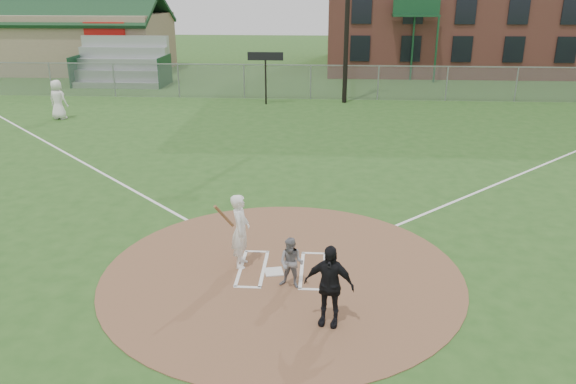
# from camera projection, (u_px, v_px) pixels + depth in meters

# --- Properties ---
(ground) EXTENTS (140.00, 140.00, 0.00)m
(ground) POSITION_uv_depth(u_px,v_px,m) (282.00, 273.00, 13.16)
(ground) COLOR #27501B
(ground) RESTS_ON ground
(dirt_circle) EXTENTS (8.40, 8.40, 0.02)m
(dirt_circle) POSITION_uv_depth(u_px,v_px,m) (282.00, 273.00, 13.16)
(dirt_circle) COLOR brown
(dirt_circle) RESTS_ON ground
(home_plate) EXTENTS (0.50, 0.50, 0.03)m
(home_plate) POSITION_uv_depth(u_px,v_px,m) (274.00, 272.00, 13.15)
(home_plate) COLOR silver
(home_plate) RESTS_ON dirt_circle
(foul_line_first) EXTENTS (17.04, 17.04, 0.01)m
(foul_line_first) POSITION_uv_depth(u_px,v_px,m) (540.00, 166.00, 21.02)
(foul_line_first) COLOR white
(foul_line_first) RESTS_ON ground
(foul_line_third) EXTENTS (17.04, 17.04, 0.01)m
(foul_line_third) POSITION_uv_depth(u_px,v_px,m) (73.00, 157.00, 22.17)
(foul_line_third) COLOR white
(foul_line_third) RESTS_ON ground
(catcher) EXTENTS (0.66, 0.57, 1.17)m
(catcher) POSITION_uv_depth(u_px,v_px,m) (291.00, 263.00, 12.33)
(catcher) COLOR gray
(catcher) RESTS_ON dirt_circle
(umpire) EXTENTS (1.06, 0.62, 1.69)m
(umpire) POSITION_uv_depth(u_px,v_px,m) (329.00, 285.00, 10.89)
(umpire) COLOR black
(umpire) RESTS_ON dirt_circle
(ondeck_player) EXTENTS (1.09, 0.85, 1.98)m
(ondeck_player) POSITION_uv_depth(u_px,v_px,m) (58.00, 100.00, 28.29)
(ondeck_player) COLOR white
(ondeck_player) RESTS_ON ground
(batters_boxes) EXTENTS (2.08, 1.88, 0.01)m
(batters_boxes) POSITION_uv_depth(u_px,v_px,m) (283.00, 269.00, 13.29)
(batters_boxes) COLOR white
(batters_boxes) RESTS_ON dirt_circle
(batter_at_plate) EXTENTS (0.71, 1.00, 1.80)m
(batter_at_plate) POSITION_uv_depth(u_px,v_px,m) (240.00, 231.00, 13.19)
(batter_at_plate) COLOR white
(batter_at_plate) RESTS_ON dirt_circle
(outfield_fence) EXTENTS (56.08, 0.08, 2.03)m
(outfield_fence) POSITION_uv_depth(u_px,v_px,m) (311.00, 82.00, 33.43)
(outfield_fence) COLOR slate
(outfield_fence) RESTS_ON ground
(bleachers) EXTENTS (6.08, 3.20, 3.20)m
(bleachers) POSITION_uv_depth(u_px,v_px,m) (121.00, 62.00, 38.00)
(bleachers) COLOR #B7BABF
(bleachers) RESTS_ON ground
(clubhouse) EXTENTS (12.20, 8.71, 6.23)m
(clubhouse) POSITION_uv_depth(u_px,v_px,m) (88.00, 40.00, 44.41)
(clubhouse) COLOR tan
(clubhouse) RESTS_ON ground
(scoreboard_sign) EXTENTS (2.00, 0.10, 2.93)m
(scoreboard_sign) POSITION_uv_depth(u_px,v_px,m) (265.00, 62.00, 31.44)
(scoreboard_sign) COLOR black
(scoreboard_sign) RESTS_ON ground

